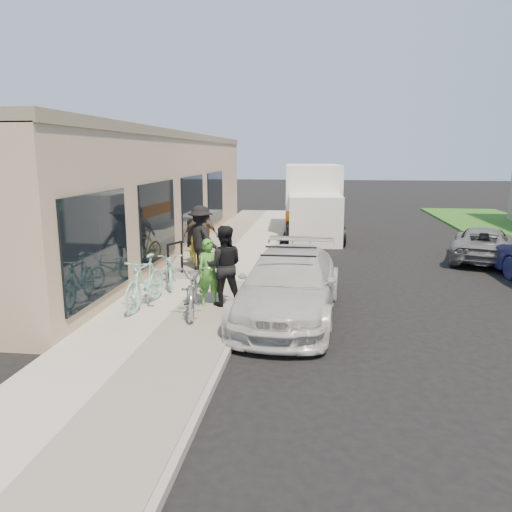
{
  "coord_description": "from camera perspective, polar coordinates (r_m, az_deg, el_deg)",
  "views": [
    {
      "loc": [
        1.09,
        -9.73,
        3.47
      ],
      "look_at": [
        -0.4,
        2.0,
        1.05
      ],
      "focal_mm": 35.0,
      "sensor_mm": 36.0,
      "label": 1
    }
  ],
  "objects": [
    {
      "name": "bike_rack",
      "position": [
        14.05,
        -9.24,
        0.09
      ],
      "size": [
        0.29,
        0.62,
        0.93
      ],
      "rotation": [
        0.0,
        0.0,
        -0.39
      ],
      "color": "black",
      "rests_on": "sidewalk"
    },
    {
      "name": "cruiser_bike_c",
      "position": [
        15.25,
        -7.22,
        0.8
      ],
      "size": [
        1.03,
        1.71,
        0.99
      ],
      "primitive_type": "imported",
      "rotation": [
        0.0,
        0.0,
        0.37
      ],
      "color": "yellow",
      "rests_on": "sidewalk"
    },
    {
      "name": "far_car_gray",
      "position": [
        18.09,
        24.54,
        1.26
      ],
      "size": [
        2.99,
        4.39,
        1.12
      ],
      "primitive_type": "imported",
      "rotation": [
        0.0,
        0.0,
        2.83
      ],
      "color": "slate",
      "rests_on": "ground"
    },
    {
      "name": "bystander_a",
      "position": [
        14.49,
        -6.32,
        2.05
      ],
      "size": [
        1.4,
        1.24,
        1.88
      ],
      "primitive_type": "imported",
      "rotation": [
        0.0,
        0.0,
        2.57
      ],
      "color": "black",
      "rests_on": "sidewalk"
    },
    {
      "name": "bystander_b",
      "position": [
        15.35,
        -6.34,
        2.35
      ],
      "size": [
        1.1,
        0.63,
        1.76
      ],
      "primitive_type": "imported",
      "rotation": [
        0.0,
        0.0,
        0.21
      ],
      "color": "brown",
      "rests_on": "sidewalk"
    },
    {
      "name": "ground",
      "position": [
        10.39,
        0.8,
        -7.95
      ],
      "size": [
        120.0,
        120.0,
        0.0
      ],
      "primitive_type": "plane",
      "color": "black",
      "rests_on": "ground"
    },
    {
      "name": "sedan_silver",
      "position": [
        13.67,
        4.55,
        -0.99
      ],
      "size": [
        1.35,
        3.03,
        1.01
      ],
      "primitive_type": "imported",
      "rotation": [
        0.0,
        0.0,
        -0.05
      ],
      "color": "#A2A2A7",
      "rests_on": "ground"
    },
    {
      "name": "sedan_white",
      "position": [
        10.75,
        3.82,
        -3.3
      ],
      "size": [
        2.36,
        5.07,
        1.47
      ],
      "rotation": [
        0.0,
        0.0,
        -0.07
      ],
      "color": "beige",
      "rests_on": "ground"
    },
    {
      "name": "sandwich_board",
      "position": [
        19.06,
        -6.27,
        2.85
      ],
      "size": [
        0.61,
        0.62,
        0.88
      ],
      "rotation": [
        0.0,
        0.0,
        -0.15
      ],
      "color": "#331F0E",
      "rests_on": "sidewalk"
    },
    {
      "name": "cruiser_bike_b",
      "position": [
        12.96,
        -9.77,
        -1.43
      ],
      "size": [
        1.09,
        1.79,
        0.89
      ],
      "primitive_type": "imported",
      "rotation": [
        0.0,
        0.0,
        0.32
      ],
      "color": "#8CD1C8",
      "rests_on": "sidewalk"
    },
    {
      "name": "cruiser_bike_a",
      "position": [
        11.27,
        -12.55,
        -2.87
      ],
      "size": [
        0.73,
        1.93,
        1.13
      ],
      "primitive_type": "imported",
      "rotation": [
        0.0,
        0.0,
        -0.11
      ],
      "color": "#8CD1C8",
      "rests_on": "sidewalk"
    },
    {
      "name": "tandem_bike",
      "position": [
        10.76,
        -7.11,
        -3.47
      ],
      "size": [
        1.14,
        2.19,
        1.1
      ],
      "primitive_type": "imported",
      "rotation": [
        0.0,
        0.0,
        0.21
      ],
      "color": "#AEAEB0",
      "rests_on": "sidewalk"
    },
    {
      "name": "moving_truck",
      "position": [
        21.95,
        6.48,
        5.92
      ],
      "size": [
        2.64,
        6.25,
        3.01
      ],
      "rotation": [
        0.0,
        0.0,
        0.06
      ],
      "color": "white",
      "rests_on": "ground"
    },
    {
      "name": "woman_rider",
      "position": [
        11.11,
        -5.34,
        -1.87
      ],
      "size": [
        0.65,
        0.55,
        1.5
      ],
      "primitive_type": "imported",
      "rotation": [
        0.0,
        0.0,
        0.43
      ],
      "color": "#449130",
      "rests_on": "sidewalk"
    },
    {
      "name": "curb",
      "position": [
        13.27,
        0.32,
        -3.3
      ],
      "size": [
        0.12,
        34.0,
        0.13
      ],
      "primitive_type": "cube",
      "color": "gray",
      "rests_on": "ground"
    },
    {
      "name": "man_standing",
      "position": [
        11.06,
        -3.71,
        -1.11
      ],
      "size": [
        0.98,
        0.82,
        1.8
      ],
      "primitive_type": "imported",
      "rotation": [
        0.0,
        0.0,
        3.32
      ],
      "color": "black",
      "rests_on": "sidewalk"
    },
    {
      "name": "storefront",
      "position": [
        18.87,
        -12.5,
        7.21
      ],
      "size": [
        3.6,
        20.0,
        4.22
      ],
      "color": "tan",
      "rests_on": "ground"
    },
    {
      "name": "sidewalk",
      "position": [
        13.54,
        -6.21,
        -3.03
      ],
      "size": [
        3.0,
        34.0,
        0.15
      ],
      "primitive_type": "cube",
      "color": "#B1AB9F",
      "rests_on": "ground"
    }
  ]
}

